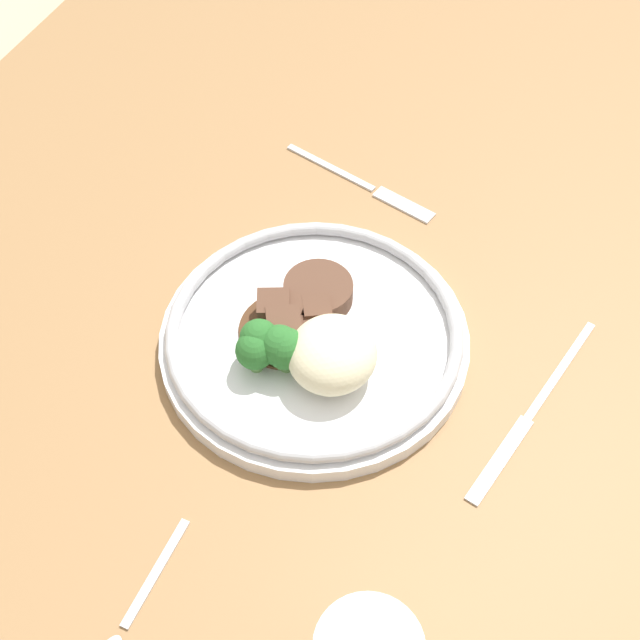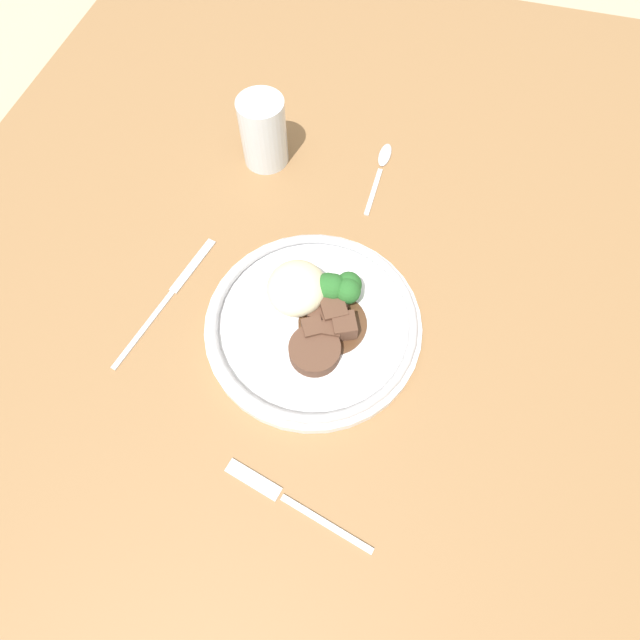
# 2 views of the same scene
# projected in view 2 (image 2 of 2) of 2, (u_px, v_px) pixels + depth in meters

# --- Properties ---
(ground_plane) EXTENTS (8.00, 8.00, 0.00)m
(ground_plane) POSITION_uv_depth(u_px,v_px,m) (294.00, 310.00, 0.70)
(ground_plane) COLOR tan
(dining_table) EXTENTS (1.46, 1.09, 0.04)m
(dining_table) POSITION_uv_depth(u_px,v_px,m) (293.00, 302.00, 0.68)
(dining_table) COLOR olive
(dining_table) RESTS_ON ground
(plate) EXTENTS (0.27, 0.27, 0.06)m
(plate) POSITION_uv_depth(u_px,v_px,m) (314.00, 318.00, 0.62)
(plate) COLOR white
(plate) RESTS_ON dining_table
(juice_glass) EXTENTS (0.07, 0.07, 0.10)m
(juice_glass) POSITION_uv_depth(u_px,v_px,m) (264.00, 134.00, 0.72)
(juice_glass) COLOR orange
(juice_glass) RESTS_ON dining_table
(fork) EXTENTS (0.06, 0.18, 0.00)m
(fork) POSITION_uv_depth(u_px,v_px,m) (283.00, 498.00, 0.54)
(fork) COLOR silver
(fork) RESTS_ON dining_table
(knife) EXTENTS (0.21, 0.06, 0.00)m
(knife) POSITION_uv_depth(u_px,v_px,m) (170.00, 295.00, 0.65)
(knife) COLOR silver
(knife) RESTS_ON dining_table
(spoon) EXTENTS (0.14, 0.02, 0.01)m
(spoon) POSITION_uv_depth(u_px,v_px,m) (382.00, 164.00, 0.76)
(spoon) COLOR silver
(spoon) RESTS_ON dining_table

